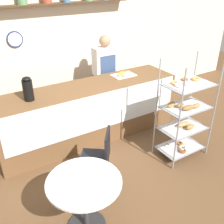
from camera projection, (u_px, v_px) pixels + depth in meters
ground_plane at (126, 172)px, 3.95m from camera, size 14.00×14.00×0.00m
back_wall at (58, 47)px, 5.13m from camera, size 10.00×0.30×2.70m
display_counter at (89, 112)px, 4.59m from camera, size 3.20×0.78×0.98m
pastry_rack at (184, 116)px, 4.02m from camera, size 0.76×0.50×1.61m
person_worker at (105, 74)px, 5.13m from camera, size 0.47×0.23×1.65m
cafe_table at (85, 192)px, 2.86m from camera, size 0.82×0.82×0.70m
cafe_chair at (101, 154)px, 3.42m from camera, size 0.53×0.53×0.90m
coffee_carafe at (28, 89)px, 3.80m from camera, size 0.15×0.15×0.36m
donut_tray_counter at (123, 75)px, 4.79m from camera, size 0.42×0.29×0.05m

